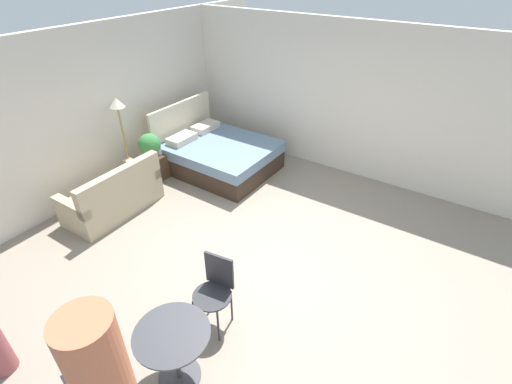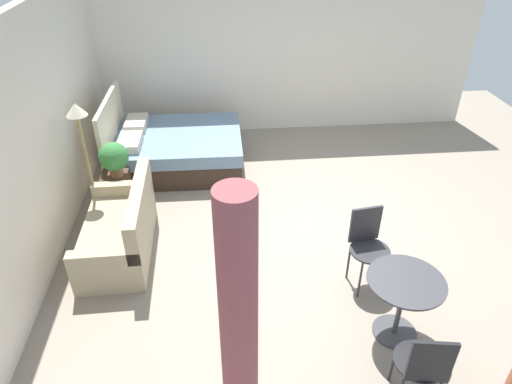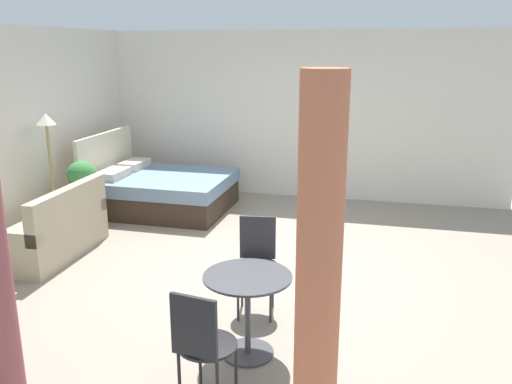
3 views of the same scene
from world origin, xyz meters
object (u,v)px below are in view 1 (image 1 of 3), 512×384
bed (218,154)px  vase (159,150)px  cafe_chair_near_window (216,286)px  nightstand (156,167)px  floor_lamp (120,119)px  couch (114,197)px  balcony_table (174,347)px  potted_plant (150,145)px

bed → vase: (-0.82, 0.72, 0.24)m
cafe_chair_near_window → nightstand: bearing=57.4°
nightstand → vase: bearing=-12.0°
floor_lamp → cafe_chair_near_window: floor_lamp is taller
bed → couch: bed is taller
balcony_table → floor_lamp: bearing=55.4°
potted_plant → vase: 0.30m
balcony_table → cafe_chair_near_window: 0.78m
nightstand → potted_plant: (-0.10, -0.05, 0.51)m
potted_plant → bed: bearing=-33.7°
couch → floor_lamp: (0.72, 0.43, 1.00)m
couch → nightstand: (1.13, 0.23, -0.05)m
nightstand → floor_lamp: 1.14m
vase → cafe_chair_near_window: size_ratio=0.18×
vase → balcony_table: bearing=-132.4°
couch → potted_plant: bearing=10.1°
floor_lamp → couch: bearing=-149.1°
couch → nightstand: couch is taller
vase → balcony_table: balcony_table is taller
balcony_table → bed: bearing=32.9°
vase → cafe_chair_near_window: cafe_chair_near_window is taller
bed → cafe_chair_near_window: bearing=-142.0°
vase → floor_lamp: floor_lamp is taller
floor_lamp → cafe_chair_near_window: 3.58m
couch → floor_lamp: floor_lamp is taller
couch → bed: bearing=-13.9°
bed → nightstand: 1.21m
potted_plant → cafe_chair_near_window: size_ratio=0.53×
nightstand → balcony_table: bearing=-130.9°
couch → cafe_chair_near_window: 2.86m
balcony_table → cafe_chair_near_window: size_ratio=0.78×
bed → vase: size_ratio=11.98×
bed → floor_lamp: size_ratio=1.23×
vase → floor_lamp: bearing=156.9°
vase → couch: bearing=-170.6°
nightstand → balcony_table: size_ratio=0.65×
bed → couch: 2.14m
bed → floor_lamp: floor_lamp is taller
floor_lamp → balcony_table: floor_lamp is taller
potted_plant → vase: bearing=6.0°
nightstand → floor_lamp: size_ratio=0.28×
potted_plant → vase: potted_plant is taller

